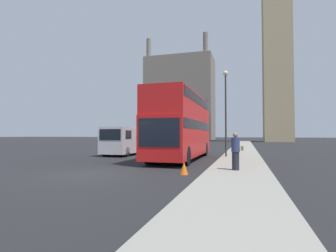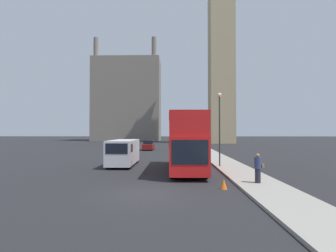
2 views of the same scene
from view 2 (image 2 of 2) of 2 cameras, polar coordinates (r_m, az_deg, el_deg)
The scene contains 10 objects.
ground_plane at distance 13.58m, azimuth -5.03°, elevation -14.40°, with size 300.00×300.00×0.00m, color black.
sidewalk_strip at distance 14.36m, azimuth 21.97°, elevation -13.28°, with size 2.77×120.00×0.15m.
clock_tower at distance 75.66m, azimuth 11.48°, elevation 20.59°, with size 6.76×6.93×60.70m.
building_block_distant at distance 90.37m, azimuth -8.77°, elevation 5.57°, with size 22.01×12.62×33.26m.
red_double_decker_bus at distance 20.94m, azimuth 3.96°, elevation -2.88°, with size 2.56×10.11×4.44m.
white_van at distance 24.12m, azimuth -9.70°, elevation -5.57°, with size 2.13×5.85×2.32m.
pedestrian at distance 16.09m, azimuth 18.98°, elevation -8.68°, with size 0.53×0.37×1.68m.
street_lamp at distance 22.79m, azimuth 11.15°, elevation 1.60°, with size 0.36×0.36×6.25m.
parked_sedan at distance 44.11m, azimuth -4.26°, elevation -4.27°, with size 1.71×4.75×1.60m.
traffic_cone at distance 14.74m, azimuth 12.04°, elevation -12.24°, with size 0.36×0.36×0.55m.
Camera 2 is at (1.45, -13.14, 3.11)m, focal length 28.00 mm.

